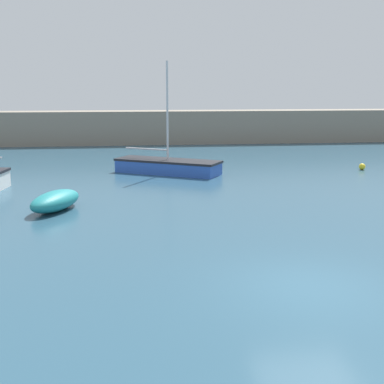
# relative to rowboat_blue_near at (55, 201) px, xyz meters

# --- Properties ---
(ground_plane) EXTENTS (120.00, 120.00, 0.20)m
(ground_plane) POSITION_rel_rowboat_blue_near_xyz_m (7.11, -8.96, -0.48)
(ground_plane) COLOR #284C60
(harbor_breakwater) EXTENTS (47.27, 2.78, 2.72)m
(harbor_breakwater) POSITION_rel_rowboat_blue_near_xyz_m (7.11, 24.19, 0.98)
(harbor_breakwater) COLOR gray
(harbor_breakwater) RESTS_ON ground_plane
(rowboat_blue_near) EXTENTS (2.31, 3.15, 0.77)m
(rowboat_blue_near) POSITION_rel_rowboat_blue_near_xyz_m (0.00, 0.00, 0.00)
(rowboat_blue_near) COLOR teal
(rowboat_blue_near) RESTS_ON ground_plane
(sailboat_tall_mast) EXTENTS (5.96, 4.57, 6.08)m
(sailboat_tall_mast) POSITION_rel_rowboat_blue_near_xyz_m (5.04, 8.44, 0.03)
(sailboat_tall_mast) COLOR #2D56B7
(sailboat_tall_mast) RESTS_ON ground_plane
(mooring_buoy_yellow) EXTENTS (0.37, 0.37, 0.37)m
(mooring_buoy_yellow) POSITION_rel_rowboat_blue_near_xyz_m (16.27, 8.32, -0.20)
(mooring_buoy_yellow) COLOR yellow
(mooring_buoy_yellow) RESTS_ON ground_plane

